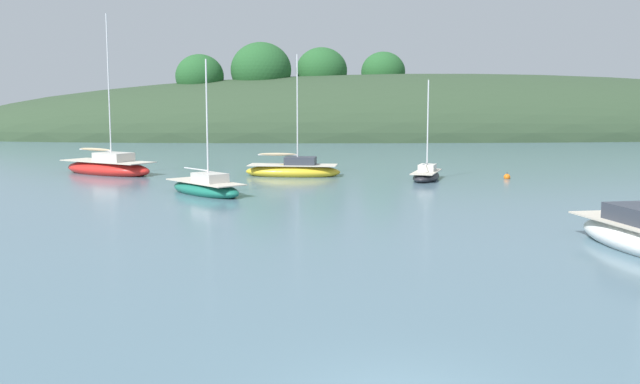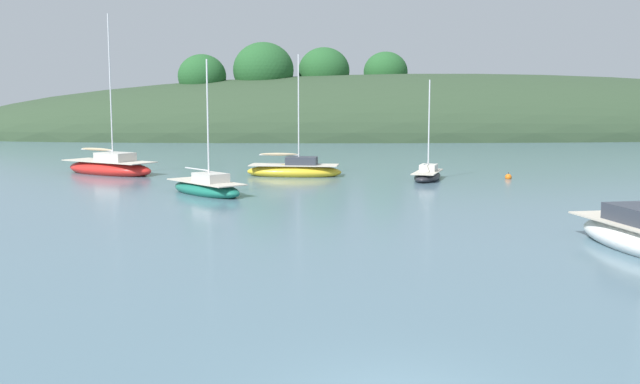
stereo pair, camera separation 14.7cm
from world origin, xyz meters
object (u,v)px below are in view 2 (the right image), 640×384
object	(u,v)px
sailboat_navy_dinghy	(295,170)
sailboat_yellow_far	(110,167)
sailboat_cream_ketch	(207,188)
sailboat_white_near	(428,175)
mooring_buoy_outer	(508,177)

from	to	relation	value
sailboat_navy_dinghy	sailboat_yellow_far	world-z (taller)	sailboat_yellow_far
sailboat_cream_ketch	sailboat_white_near	bearing A→B (deg)	24.88
sailboat_white_near	sailboat_cream_ketch	distance (m)	15.46
sailboat_navy_dinghy	mooring_buoy_outer	bearing A→B (deg)	-11.52
sailboat_white_near	sailboat_yellow_far	bearing A→B (deg)	166.00
sailboat_cream_ketch	sailboat_navy_dinghy	bearing A→B (deg)	61.19
sailboat_yellow_far	mooring_buoy_outer	bearing A→B (deg)	-10.84
sailboat_cream_ketch	sailboat_yellow_far	bearing A→B (deg)	123.51
sailboat_navy_dinghy	sailboat_white_near	bearing A→B (deg)	-19.62
sailboat_white_near	mooring_buoy_outer	size ratio (longest dim) A/B	12.53
sailboat_navy_dinghy	sailboat_cream_ketch	bearing A→B (deg)	-118.81
sailboat_yellow_far	sailboat_white_near	xyz separation A→B (m)	(21.96, -5.47, -0.16)
sailboat_navy_dinghy	sailboat_white_near	size ratio (longest dim) A/B	1.27
sailboat_navy_dinghy	mooring_buoy_outer	size ratio (longest dim) A/B	15.98
sailboat_navy_dinghy	mooring_buoy_outer	distance (m)	14.59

